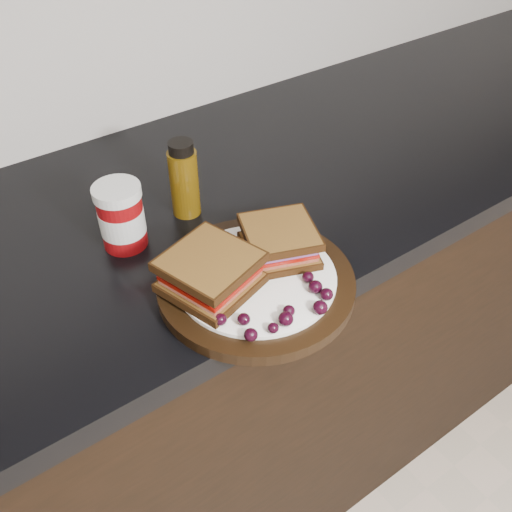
{
  "coord_description": "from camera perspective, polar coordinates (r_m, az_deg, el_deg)",
  "views": [
    {
      "loc": [
        -0.24,
        1.0,
        1.47
      ],
      "look_at": [
        0.09,
        1.47,
        0.96
      ],
      "focal_mm": 40.0,
      "sensor_mm": 36.0,
      "label": 1
    }
  ],
  "objects": [
    {
      "name": "grape_2",
      "position": [
        0.71,
        -0.52,
        -7.88
      ],
      "size": [
        0.02,
        0.02,
        0.02
      ],
      "primitive_type": "ellipsoid",
      "color": "black",
      "rests_on": "plate"
    },
    {
      "name": "oil_bottle",
      "position": [
        0.92,
        -7.22,
        7.68
      ],
      "size": [
        0.05,
        0.05,
        0.13
      ],
      "primitive_type": "cylinder",
      "rotation": [
        0.0,
        0.0,
        0.15
      ],
      "color": "#4F3707",
      "rests_on": "countertop"
    },
    {
      "name": "sandwich_left",
      "position": [
        0.77,
        -4.59,
        -1.62
      ],
      "size": [
        0.14,
        0.14,
        0.05
      ],
      "primitive_type": null,
      "rotation": [
        0.0,
        0.0,
        0.3
      ],
      "color": "brown",
      "rests_on": "plate"
    },
    {
      "name": "grape_6",
      "position": [
        0.74,
        6.43,
        -5.14
      ],
      "size": [
        0.02,
        0.02,
        0.02
      ],
      "primitive_type": "ellipsoid",
      "color": "black",
      "rests_on": "plate"
    },
    {
      "name": "grape_13",
      "position": [
        0.85,
        1.5,
        2.17
      ],
      "size": [
        0.02,
        0.02,
        0.02
      ],
      "primitive_type": "ellipsoid",
      "color": "black",
      "rests_on": "plate"
    },
    {
      "name": "grape_15",
      "position": [
        0.8,
        -3.43,
        -1.07
      ],
      "size": [
        0.02,
        0.02,
        0.02
      ],
      "primitive_type": "ellipsoid",
      "color": "black",
      "rests_on": "plate"
    },
    {
      "name": "grape_8",
      "position": [
        0.77,
        5.96,
        -3.09
      ],
      "size": [
        0.02,
        0.02,
        0.02
      ],
      "primitive_type": "ellipsoid",
      "color": "black",
      "rests_on": "plate"
    },
    {
      "name": "grape_0",
      "position": [
        0.73,
        -3.59,
        -6.35
      ],
      "size": [
        0.02,
        0.02,
        0.02
      ],
      "primitive_type": "ellipsoid",
      "color": "black",
      "rests_on": "plate"
    },
    {
      "name": "grape_18",
      "position": [
        0.74,
        -4.54,
        -5.14
      ],
      "size": [
        0.02,
        0.02,
        0.02
      ],
      "primitive_type": "ellipsoid",
      "color": "black",
      "rests_on": "plate"
    },
    {
      "name": "grape_7",
      "position": [
        0.76,
        7.06,
        -3.82
      ],
      "size": [
        0.02,
        0.02,
        0.02
      ],
      "primitive_type": "ellipsoid",
      "color": "black",
      "rests_on": "plate"
    },
    {
      "name": "grape_12",
      "position": [
        0.83,
        4.36,
        1.01
      ],
      "size": [
        0.02,
        0.02,
        0.02
      ],
      "primitive_type": "ellipsoid",
      "color": "black",
      "rests_on": "plate"
    },
    {
      "name": "grape_5",
      "position": [
        0.74,
        3.3,
        -5.5
      ],
      "size": [
        0.02,
        0.02,
        0.02
      ],
      "primitive_type": "ellipsoid",
      "color": "black",
      "rests_on": "plate"
    },
    {
      "name": "countertop",
      "position": [
        0.95,
        -12.79,
        1.62
      ],
      "size": [
        3.98,
        0.6,
        0.04
      ],
      "primitive_type": "cube",
      "color": "black",
      "rests_on": "base_cabinets"
    },
    {
      "name": "grape_14",
      "position": [
        0.8,
        -4.74,
        -0.89
      ],
      "size": [
        0.02,
        0.02,
        0.02
      ],
      "primitive_type": "ellipsoid",
      "color": "black",
      "rests_on": "plate"
    },
    {
      "name": "condiment_jar",
      "position": [
        0.88,
        -13.32,
        3.88
      ],
      "size": [
        0.08,
        0.08,
        0.11
      ],
      "primitive_type": "cylinder",
      "rotation": [
        0.0,
        0.0,
        -0.06
      ],
      "color": "maroon",
      "rests_on": "countertop"
    },
    {
      "name": "plate",
      "position": [
        0.81,
        0.0,
        -2.72
      ],
      "size": [
        0.28,
        0.28,
        0.02
      ],
      "primitive_type": "cylinder",
      "color": "black",
      "rests_on": "countertop"
    },
    {
      "name": "grape_3",
      "position": [
        0.72,
        1.73,
        -7.2
      ],
      "size": [
        0.01,
        0.01,
        0.01
      ],
      "primitive_type": "ellipsoid",
      "color": "black",
      "rests_on": "plate"
    },
    {
      "name": "grape_10",
      "position": [
        0.82,
        5.48,
        0.45
      ],
      "size": [
        0.02,
        0.02,
        0.02
      ],
      "primitive_type": "ellipsoid",
      "color": "black",
      "rests_on": "plate"
    },
    {
      "name": "grape_9",
      "position": [
        0.79,
        5.23,
        -2.11
      ],
      "size": [
        0.02,
        0.02,
        0.02
      ],
      "primitive_type": "ellipsoid",
      "color": "black",
      "rests_on": "plate"
    },
    {
      "name": "grape_19",
      "position": [
        0.8,
        -4.68,
        -0.71
      ],
      "size": [
        0.02,
        0.02,
        0.02
      ],
      "primitive_type": "ellipsoid",
      "color": "black",
      "rests_on": "plate"
    },
    {
      "name": "base_cabinets",
      "position": [
        1.28,
        -9.75,
        -14.12
      ],
      "size": [
        3.96,
        0.58,
        0.86
      ],
      "primitive_type": "cube",
      "color": "black",
      "rests_on": "ground_plane"
    },
    {
      "name": "sandwich_right",
      "position": [
        0.82,
        2.35,
        1.49
      ],
      "size": [
        0.13,
        0.13,
        0.05
      ],
      "primitive_type": null,
      "rotation": [
        0.0,
        0.0,
        -0.36
      ],
      "color": "brown",
      "rests_on": "plate"
    },
    {
      "name": "grape_11",
      "position": [
        0.82,
        3.66,
        0.33
      ],
      "size": [
        0.02,
        0.02,
        0.02
      ],
      "primitive_type": "ellipsoid",
      "color": "black",
      "rests_on": "plate"
    },
    {
      "name": "grape_17",
      "position": [
        0.77,
        -5.51,
        -3.44
      ],
      "size": [
        0.02,
        0.02,
        0.02
      ],
      "primitive_type": "ellipsoid",
      "color": "black",
      "rests_on": "plate"
    },
    {
      "name": "grape_20",
      "position": [
        0.77,
        -2.84,
        -2.68
      ],
      "size": [
        0.02,
        0.02,
        0.02
      ],
      "primitive_type": "ellipsoid",
      "color": "black",
      "rests_on": "plate"
    },
    {
      "name": "grape_16",
      "position": [
        0.77,
        -6.32,
        -3.03
      ],
      "size": [
        0.02,
        0.02,
        0.02
      ],
      "primitive_type": "ellipsoid",
      "color": "black",
      "rests_on": "plate"
    },
    {
      "name": "grape_1",
      "position": [
        0.73,
        -1.23,
        -6.34
      ],
      "size": [
        0.02,
        0.02,
        0.02
      ],
      "primitive_type": "ellipsoid",
      "color": "black",
      "rests_on": "plate"
    },
    {
      "name": "grape_4",
      "position": [
        0.73,
        2.99,
        -6.31
      ],
      "size": [
        0.02,
        0.02,
        0.02
      ],
      "primitive_type": "ellipsoid",
      "color": "black",
      "rests_on": "plate"
    },
    {
      "name": "grape_21",
      "position": [
        0.76,
        -4.01,
        -3.53
      ],
      "size": [
        0.02,
        0.02,
        0.02
      ],
      "primitive_type": "ellipsoid",
      "color": "black",
      "rests_on": "plate"
    }
  ]
}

